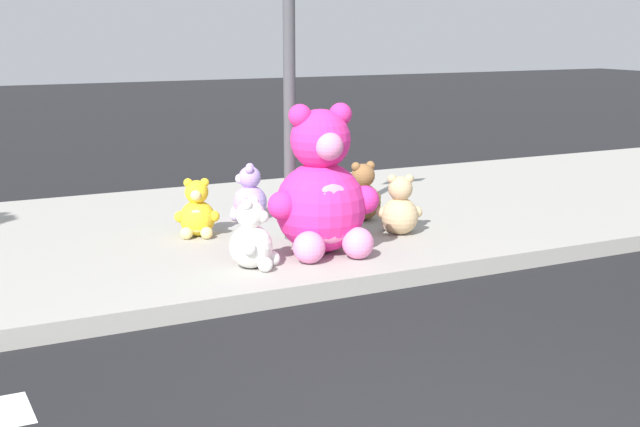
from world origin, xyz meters
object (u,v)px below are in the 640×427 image
(plush_lavender, at_px, (248,197))
(plush_yellow, at_px, (197,213))
(plush_pink_large, at_px, (322,194))
(plush_tan, at_px, (400,210))
(plush_brown, at_px, (362,196))
(plush_teal, at_px, (308,202))
(sign_pole, at_px, (289,52))
(plush_white, at_px, (253,240))

(plush_lavender, bearing_deg, plush_yellow, -146.24)
(plush_pink_large, bearing_deg, plush_tan, 16.60)
(plush_brown, bearing_deg, plush_teal, 174.89)
(sign_pole, xyz_separation_m, plush_yellow, (-0.74, 0.48, -1.48))
(sign_pole, relative_size, plush_lavender, 5.69)
(plush_tan, bearing_deg, plush_white, -164.52)
(plush_lavender, relative_size, plush_white, 0.97)
(plush_pink_large, relative_size, plush_tan, 2.25)
(plush_tan, bearing_deg, plush_lavender, 129.27)
(plush_pink_large, relative_size, plush_teal, 2.35)
(plush_teal, bearing_deg, plush_brown, -5.11)
(sign_pole, relative_size, plush_pink_large, 2.48)
(plush_lavender, distance_m, plush_teal, 0.66)
(plush_yellow, bearing_deg, plush_lavender, 33.76)
(plush_brown, bearing_deg, plush_tan, -89.40)
(sign_pole, bearing_deg, plush_teal, 48.13)
(sign_pole, relative_size, plush_brown, 5.36)
(plush_tan, xyz_separation_m, plush_white, (-1.69, -0.47, 0.00))
(plush_pink_large, height_order, plush_teal, plush_pink_large)
(plush_teal, relative_size, plush_brown, 0.92)
(plush_yellow, distance_m, plush_brown, 1.73)
(sign_pole, xyz_separation_m, plush_brown, (0.99, 0.41, -1.46))
(plush_teal, bearing_deg, plush_pink_large, -110.23)
(plush_lavender, xyz_separation_m, plush_teal, (0.44, -0.50, -0.01))
(plush_tan, bearing_deg, plush_teal, 127.76)
(plush_yellow, relative_size, plush_white, 0.94)
(plush_lavender, xyz_separation_m, plush_yellow, (-0.71, -0.48, -0.01))
(plush_pink_large, distance_m, plush_white, 0.79)
(plush_pink_large, xyz_separation_m, plush_brown, (0.96, 0.99, -0.28))
(sign_pole, xyz_separation_m, plush_tan, (1.00, -0.30, -1.47))
(plush_lavender, distance_m, plush_yellow, 0.86)
(plush_teal, height_order, plush_white, plush_white)
(sign_pole, height_order, plush_white, sign_pole)
(plush_yellow, xyz_separation_m, plush_white, (0.04, -1.25, 0.01))
(plush_yellow, bearing_deg, plush_pink_large, -54.42)
(plush_teal, bearing_deg, plush_lavender, 131.46)
(plush_pink_large, height_order, plush_brown, plush_pink_large)
(plush_lavender, height_order, plush_tan, plush_tan)
(plush_tan, bearing_deg, plush_brown, 90.60)
(plush_yellow, relative_size, plush_teal, 1.00)
(plush_teal, xyz_separation_m, plush_brown, (0.58, -0.05, 0.02))
(plush_yellow, height_order, plush_brown, plush_brown)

